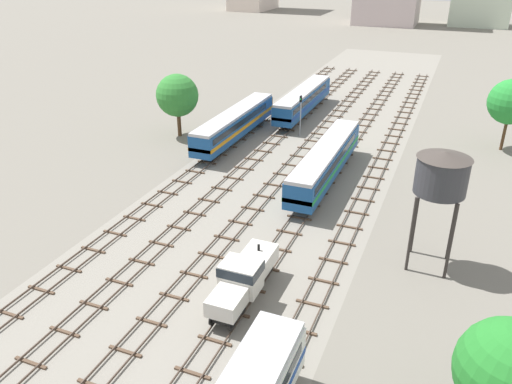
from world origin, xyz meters
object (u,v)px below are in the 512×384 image
Objects in this scene: diesel_railcar_far_left_midfar at (235,122)px; diesel_railcar_centre_mid at (326,160)px; water_tower at (442,174)px; signal_post_nearest at (301,110)px; shunter_loco_centre_near at (243,276)px; diesel_railcar_left_far at (303,99)px.

diesel_railcar_centre_mid is at bearing -29.76° from diesel_railcar_far_left_midfar.
signal_post_nearest is at bearing 126.10° from water_tower.
shunter_loco_centre_near is 0.41× the size of diesel_railcar_centre_mid.
shunter_loco_centre_near is at bearing -78.68° from signal_post_nearest.
diesel_railcar_centre_mid is 3.65× the size of signal_post_nearest.
shunter_loco_centre_near is 33.70m from diesel_railcar_far_left_midfar.
water_tower is at bearing -46.44° from diesel_railcar_centre_mid.
diesel_railcar_far_left_midfar is 33.84m from water_tower.
signal_post_nearest is at bearing 37.10° from diesel_railcar_far_left_midfar.
signal_post_nearest is at bearing 101.32° from shunter_loco_centre_near.
water_tower is (11.86, 9.77, 5.92)m from shunter_loco_centre_near.
diesel_railcar_left_far is (-9.58, 45.02, 0.59)m from shunter_loco_centre_near.
diesel_railcar_left_far is at bearing 71.77° from diesel_railcar_far_left_midfar.
water_tower is 32.64m from signal_post_nearest.
water_tower reaches higher than shunter_loco_centre_near.
diesel_railcar_centre_mid and diesel_railcar_left_far have the same top height.
signal_post_nearest reaches higher than diesel_railcar_far_left_midfar.
diesel_railcar_left_far is 41.61m from water_tower.
shunter_loco_centre_near is 16.47m from water_tower.
signal_post_nearest is at bearing -75.27° from diesel_railcar_left_far.
water_tower is at bearing 39.48° from shunter_loco_centre_near.
diesel_railcar_left_far is (-9.58, 22.77, 0.00)m from diesel_railcar_centre_mid.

